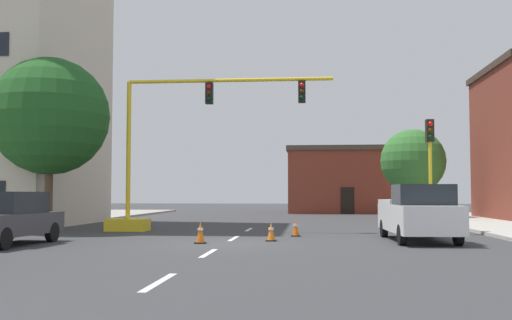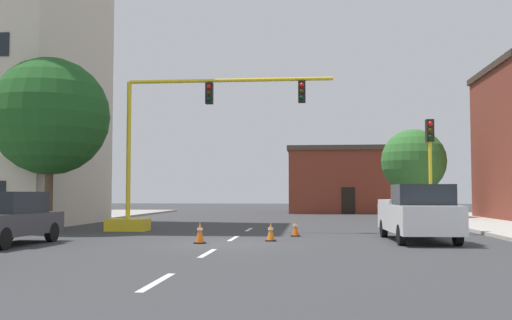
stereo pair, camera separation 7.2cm
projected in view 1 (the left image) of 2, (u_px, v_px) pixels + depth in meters
name	position (u px, v px, depth m)	size (l,w,h in m)	color
ground_plane	(224.00, 244.00, 19.72)	(160.00, 160.00, 0.00)	#38383A
lane_stripe_seg_1	(159.00, 282.00, 11.27)	(0.16, 2.40, 0.01)	silver
lane_stripe_seg_2	(209.00, 253.00, 16.73)	(0.16, 2.40, 0.01)	silver
lane_stripe_seg_3	(234.00, 238.00, 22.20)	(0.16, 2.40, 0.01)	silver
lane_stripe_seg_4	(249.00, 230.00, 27.67)	(0.16, 2.40, 0.01)	silver
building_brick_center	(344.00, 180.00, 53.14)	(10.04, 9.11, 5.69)	brown
traffic_signal_gantry	(158.00, 180.00, 26.67)	(10.12, 1.20, 6.83)	yellow
traffic_light_pole_right	(430.00, 150.00, 24.99)	(0.32, 0.47, 4.80)	yellow
tree_left_near	(50.00, 116.00, 26.42)	(5.22, 5.22, 7.73)	brown
tree_right_far	(413.00, 161.00, 40.13)	(4.35, 4.35, 6.03)	#4C3823
pickup_truck_white	(418.00, 214.00, 21.01)	(2.18, 5.47, 1.99)	white
sedan_dark_gray_mid_left	(7.00, 218.00, 19.30)	(2.04, 4.57, 1.74)	#3D3D42
traffic_cone_roadside_a	(271.00, 232.00, 21.02)	(0.36, 0.36, 0.67)	black
traffic_cone_roadside_b	(200.00, 232.00, 20.04)	(0.36, 0.36, 0.75)	black
traffic_cone_roadside_c	(296.00, 228.00, 23.37)	(0.36, 0.36, 0.67)	black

